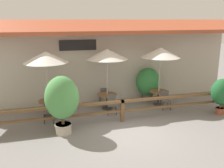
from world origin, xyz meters
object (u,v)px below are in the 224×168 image
(potted_plant_broad_leaf, at_px, (62,100))
(chair_near_wallside, at_px, (49,100))
(dining_table_far, at_px, (159,94))
(chair_far_wallside, at_px, (153,92))
(patio_umbrella_far, at_px, (161,53))
(chair_far_streetside, at_px, (165,99))
(patio_umbrella_near, at_px, (46,57))
(dining_table_near, at_px, (49,103))
(patio_umbrella_middle, at_px, (107,54))
(potted_plant_corner_fern, at_px, (148,83))
(chair_middle_streetside, at_px, (112,103))
(dining_table_middle, at_px, (107,97))
(chair_middle_wallside, at_px, (104,95))
(chair_near_streetside, at_px, (49,110))
(potted_plant_entrance_palm, at_px, (222,93))

(potted_plant_broad_leaf, bearing_deg, chair_near_wallside, 99.12)
(dining_table_far, bearing_deg, chair_far_wallside, 87.27)
(patio_umbrella_far, bearing_deg, chair_far_streetside, -86.96)
(patio_umbrella_near, distance_m, dining_table_near, 2.09)
(patio_umbrella_far, bearing_deg, dining_table_near, -179.27)
(patio_umbrella_middle, height_order, potted_plant_corner_fern, patio_umbrella_middle)
(chair_middle_streetside, distance_m, patio_umbrella_far, 3.46)
(dining_table_middle, height_order, chair_middle_wallside, chair_middle_wallside)
(chair_middle_streetside, distance_m, potted_plant_corner_fern, 2.89)
(patio_umbrella_far, bearing_deg, chair_far_wallside, 87.27)
(chair_near_streetside, height_order, chair_far_wallside, same)
(chair_near_wallside, height_order, chair_middle_wallside, same)
(chair_far_wallside, bearing_deg, dining_table_far, 93.51)
(patio_umbrella_near, relative_size, patio_umbrella_middle, 1.00)
(chair_near_streetside, relative_size, chair_middle_streetside, 1.00)
(chair_middle_streetside, xyz_separation_m, chair_far_wallside, (2.66, 1.24, 0.00))
(chair_near_streetside, bearing_deg, patio_umbrella_near, 90.76)
(patio_umbrella_middle, xyz_separation_m, chair_middle_wallside, (0.00, 0.71, -2.17))
(chair_near_wallside, distance_m, chair_middle_wallside, 2.76)
(chair_near_wallside, bearing_deg, dining_table_middle, 161.76)
(dining_table_near, height_order, chair_middle_streetside, chair_middle_streetside)
(chair_far_streetside, bearing_deg, potted_plant_entrance_palm, -23.44)
(patio_umbrella_far, bearing_deg, chair_near_streetside, -172.02)
(chair_middle_streetside, bearing_deg, potted_plant_broad_leaf, -136.12)
(patio_umbrella_middle, bearing_deg, chair_near_streetside, -162.01)
(dining_table_near, bearing_deg, chair_far_streetside, -6.27)
(chair_middle_streetside, bearing_deg, potted_plant_corner_fern, 42.18)
(dining_table_near, distance_m, dining_table_middle, 2.77)
(chair_middle_streetside, relative_size, potted_plant_entrance_palm, 0.53)
(patio_umbrella_near, bearing_deg, potted_plant_broad_leaf, -77.42)
(chair_middle_streetside, relative_size, chair_far_wallside, 1.00)
(patio_umbrella_near, xyz_separation_m, chair_near_streetside, (-0.03, -0.70, -2.17))
(patio_umbrella_near, xyz_separation_m, potted_plant_corner_fern, (5.23, 0.98, -1.72))
(dining_table_near, bearing_deg, patio_umbrella_far, 0.73)
(chair_far_streetside, bearing_deg, patio_umbrella_near, -177.52)
(dining_table_near, xyz_separation_m, potted_plant_entrance_palm, (7.55, -1.92, 0.45))
(chair_near_streetside, xyz_separation_m, chair_far_wallside, (5.49, 1.43, 0.00))
(chair_far_wallside, xyz_separation_m, potted_plant_broad_leaf, (-5.00, -2.75, 0.85))
(dining_table_far, xyz_separation_m, potted_plant_entrance_palm, (2.13, -1.99, 0.45))
(patio_umbrella_middle, height_order, dining_table_middle, patio_umbrella_middle)
(potted_plant_entrance_palm, bearing_deg, patio_umbrella_middle, 156.00)
(patio_umbrella_near, relative_size, dining_table_far, 3.14)
(chair_near_wallside, height_order, patio_umbrella_far, patio_umbrella_far)
(potted_plant_entrance_palm, bearing_deg, chair_near_wallside, 160.87)
(chair_middle_wallside, bearing_deg, patio_umbrella_middle, 91.57)
(chair_near_streetside, distance_m, potted_plant_corner_fern, 5.54)
(chair_middle_streetside, xyz_separation_m, chair_middle_wallside, (-0.02, 1.43, 0.00))
(dining_table_far, relative_size, potted_plant_broad_leaf, 0.42)
(chair_near_wallside, distance_m, dining_table_far, 5.44)
(patio_umbrella_near, xyz_separation_m, chair_far_streetside, (5.46, -0.60, -2.17))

